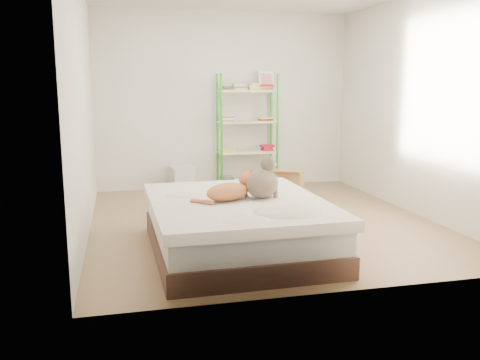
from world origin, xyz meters
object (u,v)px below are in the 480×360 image
object	(u,v)px
bed	(237,225)
grey_cat	(262,177)
orange_cat	(228,189)
cardboard_box	(282,185)
shelf_unit	(248,130)
white_bin	(182,178)

from	to	relation	value
bed	grey_cat	xyz separation A→B (m)	(0.24, 0.00, 0.45)
orange_cat	grey_cat	size ratio (longest dim) A/B	1.31
bed	cardboard_box	xyz separation A→B (m)	(1.09, 2.02, -0.05)
grey_cat	cardboard_box	world-z (taller)	grey_cat
orange_cat	shelf_unit	bearing A→B (deg)	48.82
orange_cat	cardboard_box	world-z (taller)	orange_cat
bed	cardboard_box	size ratio (longest dim) A/B	2.76
grey_cat	cardboard_box	size ratio (longest dim) A/B	0.55
bed	shelf_unit	world-z (taller)	shelf_unit
cardboard_box	grey_cat	bearing A→B (deg)	-85.03
orange_cat	cardboard_box	size ratio (longest dim) A/B	0.72
white_bin	bed	bearing A→B (deg)	-86.60
orange_cat	bed	bearing A→B (deg)	-7.47
white_bin	grey_cat	bearing A→B (deg)	-81.81
bed	cardboard_box	distance (m)	2.29
orange_cat	cardboard_box	distance (m)	2.40
cardboard_box	bed	bearing A→B (deg)	-90.55
white_bin	orange_cat	bearing A→B (deg)	-88.48
bed	cardboard_box	bearing A→B (deg)	60.42
orange_cat	shelf_unit	size ratio (longest dim) A/B	0.30
orange_cat	cardboard_box	bearing A→B (deg)	36.19
bed	cardboard_box	world-z (taller)	bed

